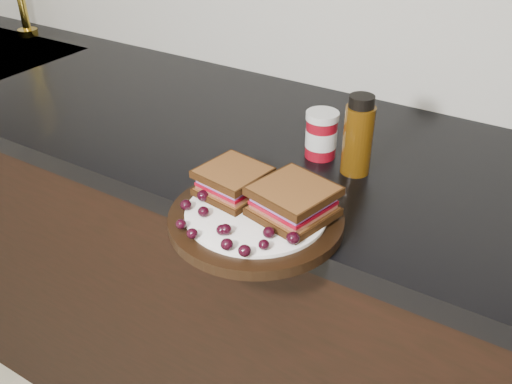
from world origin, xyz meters
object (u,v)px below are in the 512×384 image
at_px(sandwich_left, 233,181).
at_px(oil_bottle, 358,135).
at_px(plate, 256,219).
at_px(condiment_jar, 321,135).

distance_m(sandwich_left, oil_bottle, 0.25).
distance_m(plate, oil_bottle, 0.26).
bearing_deg(oil_bottle, sandwich_left, -120.48).
bearing_deg(condiment_jar, sandwich_left, -100.78).
relative_size(condiment_jar, oil_bottle, 0.62).
xyz_separation_m(condiment_jar, oil_bottle, (0.08, -0.02, 0.03)).
xyz_separation_m(sandwich_left, oil_bottle, (0.13, 0.21, 0.03)).
bearing_deg(oil_bottle, plate, -105.33).
bearing_deg(condiment_jar, plate, -86.51).
xyz_separation_m(plate, condiment_jar, (-0.02, 0.26, 0.04)).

